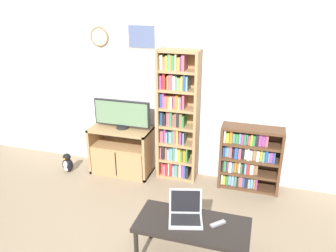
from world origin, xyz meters
The scene contains 9 objects.
wall_back centered at (-0.01, 2.10, 1.30)m, with size 6.63×0.09×2.60m.
tv_stand centered at (-0.81, 1.81, 0.35)m, with size 0.89×0.45×0.71m.
television centered at (-0.78, 1.84, 0.92)m, with size 0.83×0.18×0.42m.
bookshelf_tall centered at (0.01, 1.94, 0.90)m, with size 0.56×0.27×1.85m.
bookshelf_short centered at (1.01, 1.93, 0.45)m, with size 0.81×0.29×0.90m.
coffee_table centered at (0.60, 0.35, 0.41)m, with size 1.09×0.51×0.46m.
laptop centered at (0.52, 0.41, 0.53)m, with size 0.39×0.37×0.27m.
remote_near_laptop centered at (0.84, 0.40, 0.47)m, with size 0.14×0.14×0.02m.
penguin_figurine centered at (-1.60, 1.58, 0.14)m, with size 0.16×0.14×0.30m.
Camera 1 is at (1.11, -2.17, 2.48)m, focal length 35.00 mm.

